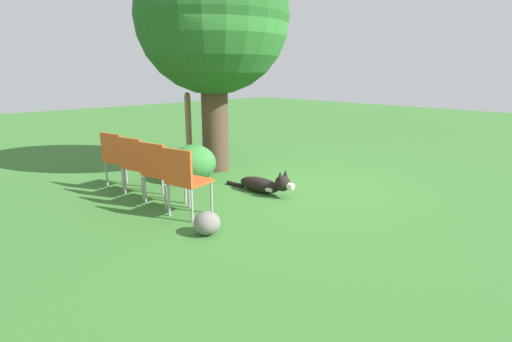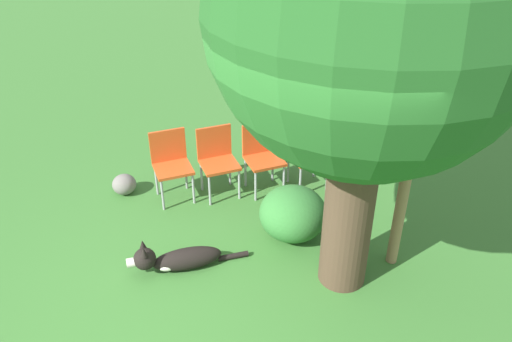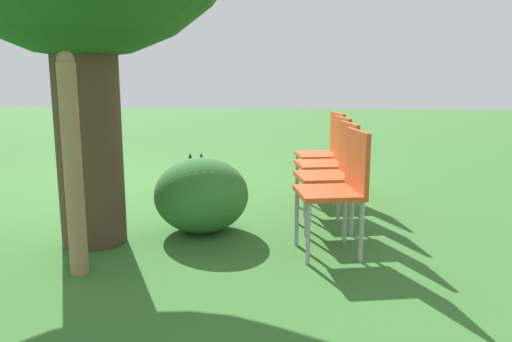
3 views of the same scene
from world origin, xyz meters
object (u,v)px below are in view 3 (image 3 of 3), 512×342
(red_chair_1, at_px, (330,157))
(red_chair_3, at_px, (340,183))
(red_chair_2, at_px, (334,168))
(red_chair_0, at_px, (326,148))
(dog, at_px, (193,181))
(fence_post, at_px, (73,165))

(red_chair_1, height_order, red_chair_3, same)
(red_chair_2, bearing_deg, red_chair_0, -101.26)
(dog, xyz_separation_m, red_chair_0, (-1.39, 0.01, 0.37))
(dog, distance_m, red_chair_2, 1.84)
(red_chair_2, height_order, red_chair_3, same)
(red_chair_3, bearing_deg, red_chair_2, -101.26)
(dog, height_order, red_chair_0, red_chair_0)
(dog, distance_m, red_chair_1, 1.55)
(fence_post, bearing_deg, dog, -96.17)
(red_chair_0, relative_size, red_chair_1, 1.00)
(red_chair_0, bearing_deg, red_chair_3, 78.74)
(fence_post, height_order, red_chair_2, fence_post)
(fence_post, height_order, red_chair_1, fence_post)
(red_chair_1, bearing_deg, red_chair_0, -101.26)
(red_chair_0, bearing_deg, red_chair_1, 78.74)
(red_chair_2, bearing_deg, red_chair_3, 78.74)
(fence_post, xyz_separation_m, red_chair_0, (-1.63, -2.22, -0.19))
(red_chair_2, bearing_deg, red_chair_1, -101.26)
(red_chair_3, bearing_deg, dog, -62.38)
(fence_post, relative_size, red_chair_3, 1.58)
(red_chair_0, bearing_deg, fence_post, 41.89)
(dog, height_order, red_chair_3, red_chair_3)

